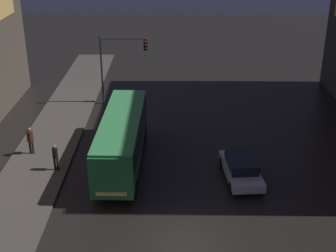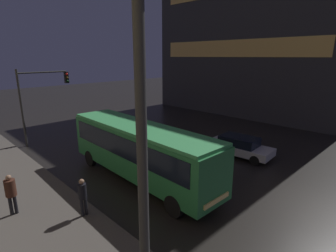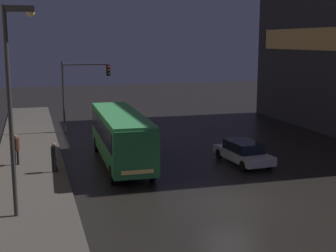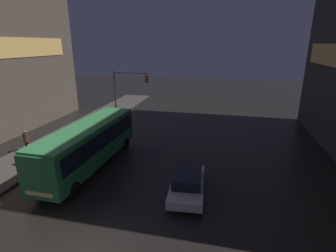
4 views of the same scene
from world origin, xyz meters
TOP-DOWN VIEW (x-y plane):
  - ground_plane at (0.00, 0.00)m, footprint 120.00×120.00m
  - sidewalk_left at (-9.00, 10.00)m, footprint 4.00×48.00m
  - building_right_block at (18.74, 13.37)m, footprint 10.07×22.37m
  - bus_near at (-3.65, 8.15)m, footprint 2.67×10.43m
  - car_taxi at (3.56, 6.22)m, footprint 2.19×4.63m
  - pedestrian_near at (-9.74, 9.26)m, footprint 0.48×0.48m
  - pedestrian_mid at (-7.63, 7.04)m, footprint 0.44×0.44m
  - traffic_light_main at (-4.85, 18.83)m, footprint 3.88×0.35m
  - street_lamp_sidewalk at (-9.33, 0.63)m, footprint 1.25×0.36m

SIDE VIEW (x-z plane):
  - ground_plane at x=0.00m, z-range 0.00..0.00m
  - sidewalk_left at x=-9.00m, z-range 0.00..0.15m
  - car_taxi at x=3.56m, z-range 0.03..1.41m
  - pedestrian_mid at x=-7.63m, z-range 0.29..1.97m
  - pedestrian_near at x=-9.74m, z-range 0.35..2.18m
  - bus_near at x=-3.65m, z-range 0.37..3.53m
  - traffic_light_main at x=-4.85m, z-range 1.10..6.94m
  - street_lamp_sidewalk at x=-9.33m, z-range 1.45..10.11m
  - building_right_block at x=18.74m, z-range 0.00..20.59m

